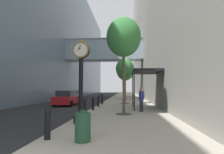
{
  "coord_description": "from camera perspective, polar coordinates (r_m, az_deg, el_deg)",
  "views": [
    {
      "loc": [
        3.06,
        -3.03,
        1.87
      ],
      "look_at": [
        0.9,
        22.89,
        3.59
      ],
      "focal_mm": 27.94,
      "sensor_mm": 36.0,
      "label": 1
    }
  ],
  "objects": [
    {
      "name": "building_block_left",
      "position": [
        38.15,
        -19.83,
        13.8
      ],
      "size": [
        23.19,
        80.0,
        26.57
      ],
      "color": "slate",
      "rests_on": "ground"
    },
    {
      "name": "street_clock",
      "position": [
        9.02,
        -10.15,
        0.13
      ],
      "size": [
        0.84,
        0.55,
        4.26
      ],
      "color": "black",
      "rests_on": "sidewalk_right"
    },
    {
      "name": "bollard_sixth",
      "position": [
        19.54,
        -3.21,
        -7.21
      ],
      "size": [
        0.22,
        0.22,
        1.07
      ],
      "color": "black",
      "rests_on": "sidewalk_right"
    },
    {
      "name": "bollard_nearest",
      "position": [
        6.54,
        -20.32,
        -13.85
      ],
      "size": [
        0.22,
        0.22,
        1.07
      ],
      "color": "black",
      "rests_on": "sidewalk_right"
    },
    {
      "name": "pedestrian_walking",
      "position": [
        13.27,
        9.54,
        -7.11
      ],
      "size": [
        0.37,
        0.37,
        1.77
      ],
      "color": "#23232D",
      "rests_on": "sidewalk_right"
    },
    {
      "name": "storefront_awning",
      "position": [
        15.5,
        10.96,
        1.52
      ],
      "size": [
        2.4,
        3.6,
        3.3
      ],
      "color": "black",
      "rests_on": "sidewalk_right"
    },
    {
      "name": "bollard_fifth",
      "position": [
        16.88,
        -4.49,
        -7.74
      ],
      "size": [
        0.22,
        0.22,
        1.07
      ],
      "color": "black",
      "rests_on": "sidewalk_right"
    },
    {
      "name": "bollard_fourth",
      "position": [
        14.23,
        -6.25,
        -8.47
      ],
      "size": [
        0.22,
        0.22,
        1.07
      ],
      "color": "black",
      "rests_on": "sidewalk_right"
    },
    {
      "name": "street_tree_mid_near",
      "position": [
        20.24,
        4.22,
        2.66
      ],
      "size": [
        2.09,
        2.09,
        5.23
      ],
      "color": "#333335",
      "rests_on": "sidewalk_right"
    },
    {
      "name": "street_tree_near",
      "position": [
        12.41,
        3.81,
        12.73
      ],
      "size": [
        2.39,
        2.39,
        6.66
      ],
      "color": "#333335",
      "rests_on": "sidewalk_right"
    },
    {
      "name": "car_red_mid",
      "position": [
        20.23,
        -14.32,
        -6.69
      ],
      "size": [
        2.19,
        4.51,
        1.65
      ],
      "color": "#AD191E",
      "rests_on": "ground"
    },
    {
      "name": "street_tree_mid_far",
      "position": [
        28.48,
        4.37,
        2.13
      ],
      "size": [
        2.85,
        2.85,
        6.31
      ],
      "color": "#333335",
      "rests_on": "sidewalk_right"
    },
    {
      "name": "bollard_third",
      "position": [
        11.61,
        -8.83,
        -9.52
      ],
      "size": [
        0.22,
        0.22,
        1.07
      ],
      "color": "black",
      "rests_on": "sidewalk_right"
    },
    {
      "name": "sidewalk_right",
      "position": [
        33.08,
        4.67,
        -6.89
      ],
      "size": [
        5.97,
        80.0,
        0.14
      ],
      "primitive_type": "cube",
      "color": "#ADA593",
      "rests_on": "ground"
    },
    {
      "name": "trash_bin",
      "position": [
        6.01,
        -9.55,
        -15.14
      ],
      "size": [
        0.53,
        0.53,
        1.05
      ],
      "color": "#234C33",
      "rests_on": "sidewalk_right"
    },
    {
      "name": "car_white_near",
      "position": [
        27.32,
        -12.71,
        -5.97
      ],
      "size": [
        2.18,
        4.18,
        1.6
      ],
      "color": "silver",
      "rests_on": "ground"
    },
    {
      "name": "ground_plane",
      "position": [
        30.24,
        -1.05,
        -7.33
      ],
      "size": [
        110.0,
        110.0,
        0.0
      ],
      "primitive_type": "plane",
      "color": "#262628",
      "rests_on": "ground"
    },
    {
      "name": "building_block_right",
      "position": [
        37.56,
        16.93,
        22.06
      ],
      "size": [
        9.0,
        80.0,
        36.28
      ],
      "color": "gray",
      "rests_on": "ground"
    }
  ]
}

